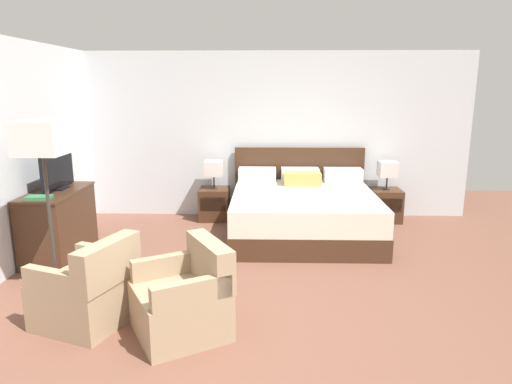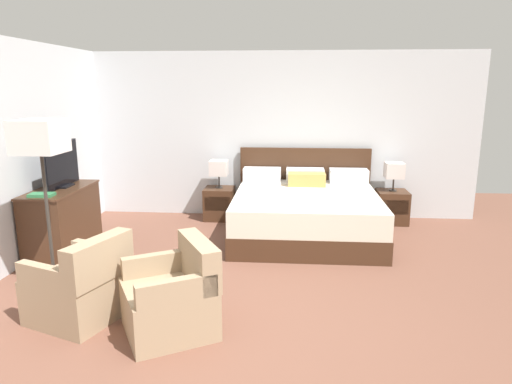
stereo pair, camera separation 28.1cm
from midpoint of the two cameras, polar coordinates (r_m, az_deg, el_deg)
name	(u,v)px [view 1 (the left image)]	position (r m, az deg, el deg)	size (l,w,h in m)	color
ground_plane	(250,338)	(3.87, -3.00, -17.84)	(11.01, 11.01, 0.00)	brown
wall_back	(259,136)	(7.06, -0.79, 7.07)	(6.43, 0.06, 2.51)	silver
wall_left	(12,155)	(5.71, -29.42, 3.99)	(0.06, 5.47, 2.51)	silver
bed	(303,211)	(6.23, 4.62, -2.45)	(1.98, 2.00, 1.08)	#422819
nightstand_left	(214,204)	(6.99, -6.37, -1.50)	(0.44, 0.43, 0.48)	#422819
nightstand_right	(385,205)	(7.12, 14.78, -1.59)	(0.44, 0.43, 0.48)	#422819
table_lamp_left	(214,169)	(6.88, -6.48, 2.92)	(0.26, 0.26, 0.42)	#332D28
table_lamp_right	(388,169)	(7.01, 15.03, 2.75)	(0.26, 0.26, 0.42)	#332D28
dresser	(59,223)	(5.95, -24.71, -3.52)	(0.51, 1.12, 0.80)	#422819
tv	(57,167)	(5.90, -24.87, 2.85)	(0.18, 0.77, 0.55)	black
book_red_cover	(39,197)	(5.51, -26.85, -0.62)	(0.26, 0.16, 0.03)	#2D7042
armchair_by_window	(89,291)	(4.26, -22.00, -11.47)	(0.88, 0.88, 0.76)	#9E8466
armchair_companion	(185,300)	(3.89, -10.98, -13.14)	(0.93, 0.93, 0.76)	#9E8466
floor_lamp	(42,146)	(4.58, -26.78, 5.11)	(0.40, 0.40, 1.69)	#332D28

